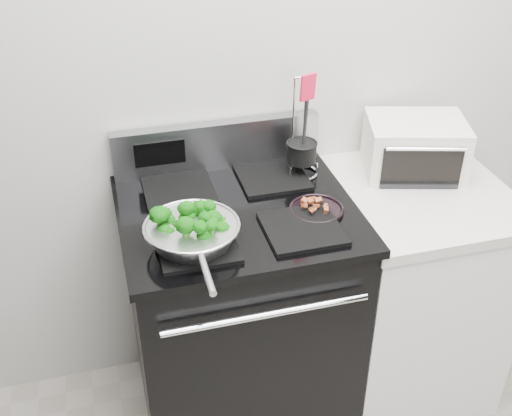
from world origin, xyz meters
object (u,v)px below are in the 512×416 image
object	(u,v)px
bacon_plate	(317,207)
toaster_oven	(415,147)
skillet	(192,232)
gas_range	(239,313)
utensil_holder	(301,157)

from	to	relation	value
bacon_plate	toaster_oven	xyz separation A→B (m)	(0.46, 0.21, 0.05)
bacon_plate	toaster_oven	distance (m)	0.51
skillet	gas_range	bearing A→B (deg)	42.50
gas_range	toaster_oven	distance (m)	0.90
gas_range	utensil_holder	xyz separation A→B (m)	(0.28, 0.17, 0.53)
skillet	utensil_holder	distance (m)	0.57
skillet	toaster_oven	bearing A→B (deg)	18.77
gas_range	toaster_oven	xyz separation A→B (m)	(0.71, 0.13, 0.53)
skillet	bacon_plate	world-z (taller)	skillet
gas_range	toaster_oven	size ratio (longest dim) A/B	2.75
gas_range	bacon_plate	world-z (taller)	gas_range
gas_range	bacon_plate	bearing A→B (deg)	-17.85
utensil_holder	toaster_oven	world-z (taller)	utensil_holder
skillet	bacon_plate	distance (m)	0.44
utensil_holder	toaster_oven	size ratio (longest dim) A/B	0.94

